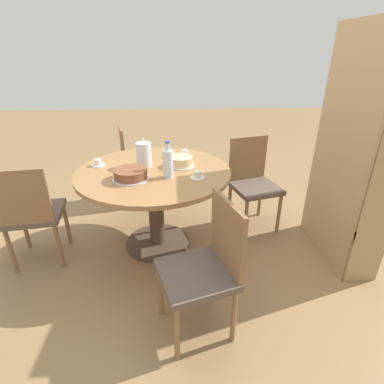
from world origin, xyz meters
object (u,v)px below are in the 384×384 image
(chair_d, at_px, (32,212))
(cup_c, at_px, (171,154))
(chair_c, at_px, (136,162))
(cup_d, at_px, (185,154))
(chair_b, at_px, (253,181))
(chair_a, at_px, (205,266))
(cup_a, at_px, (98,163))
(cup_b, at_px, (197,175))
(bookshelf, at_px, (354,157))
(cake_main, at_px, (131,174))
(cake_second, at_px, (181,162))
(coffee_pot, at_px, (144,154))
(water_bottle, at_px, (168,163))

(chair_d, xyz_separation_m, cup_c, (-0.53, 1.11, 0.29))
(chair_c, xyz_separation_m, cup_d, (0.61, 0.55, 0.29))
(cup_c, bearing_deg, chair_b, 89.22)
(chair_b, distance_m, chair_c, 1.37)
(chair_a, relative_size, cup_a, 7.81)
(chair_c, relative_size, cup_a, 7.81)
(chair_b, relative_size, cup_c, 7.81)
(cup_b, bearing_deg, chair_b, 131.25)
(chair_c, relative_size, bookshelf, 0.48)
(cup_a, bearing_deg, bookshelf, 81.19)
(chair_d, height_order, cup_b, chair_d)
(chair_d, relative_size, cake_main, 3.10)
(chair_a, xyz_separation_m, bookshelf, (-0.74, 1.24, 0.42))
(cup_b, bearing_deg, chair_d, -89.71)
(chair_b, height_order, cake_second, chair_b)
(chair_a, xyz_separation_m, cup_d, (-1.28, -0.08, 0.29))
(coffee_pot, xyz_separation_m, cake_second, (0.02, 0.31, -0.07))
(coffee_pot, relative_size, cup_b, 2.16)
(coffee_pot, height_order, cake_second, coffee_pot)
(coffee_pot, bearing_deg, cake_main, -15.81)
(chair_a, height_order, cake_second, chair_a)
(water_bottle, relative_size, cup_d, 2.57)
(chair_c, distance_m, cup_a, 0.90)
(chair_c, bearing_deg, coffee_pot, -179.84)
(chair_a, bearing_deg, cake_main, -162.33)
(chair_d, xyz_separation_m, cup_a, (-0.33, 0.49, 0.29))
(water_bottle, distance_m, cup_a, 0.69)
(chair_b, distance_m, cup_b, 0.83)
(coffee_pot, relative_size, water_bottle, 0.84)
(coffee_pot, height_order, cup_b, coffee_pot)
(cake_main, distance_m, cup_a, 0.46)
(chair_b, bearing_deg, cup_c, 164.02)
(cup_c, bearing_deg, chair_c, -146.20)
(chair_a, distance_m, cup_c, 1.31)
(cup_a, bearing_deg, cup_d, 105.94)
(chair_d, xyz_separation_m, cup_b, (-0.01, 1.33, 0.29))
(cup_d, bearing_deg, cup_c, -82.75)
(chair_a, height_order, cup_b, chair_a)
(coffee_pot, height_order, cup_a, coffee_pot)
(chair_a, distance_m, cup_a, 1.38)
(chair_a, distance_m, bookshelf, 1.50)
(chair_d, relative_size, cup_c, 7.81)
(chair_d, bearing_deg, cup_d, -164.24)
(water_bottle, bearing_deg, chair_a, 16.27)
(water_bottle, height_order, cup_c, water_bottle)
(coffee_pot, relative_size, cup_d, 2.16)
(cup_b, relative_size, cup_c, 1.00)
(chair_d, bearing_deg, cup_a, -153.65)
(cup_c, relative_size, cup_d, 1.00)
(chair_d, distance_m, cake_second, 1.27)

